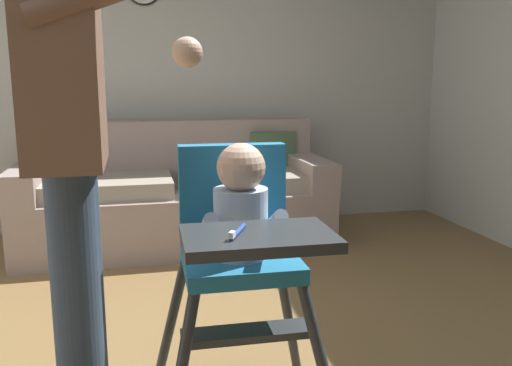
% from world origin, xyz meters
% --- Properties ---
extents(wall_far, '(5.41, 0.06, 2.66)m').
position_xyz_m(wall_far, '(0.00, 2.48, 1.33)').
color(wall_far, beige).
rests_on(wall_far, ground).
extents(couch, '(2.12, 0.86, 0.86)m').
position_xyz_m(couch, '(0.05, 1.96, 0.33)').
color(couch, gray).
rests_on(couch, ground).
extents(high_chair, '(0.62, 0.74, 0.97)m').
position_xyz_m(high_chair, '(0.09, -0.17, 0.67)').
color(high_chair, '#2E3236').
rests_on(high_chair, ground).
extents(adult_standing, '(0.51, 0.49, 1.70)m').
position_xyz_m(adult_standing, '(-0.40, -0.17, 0.97)').
color(adult_standing, '#334458').
rests_on(adult_standing, ground).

